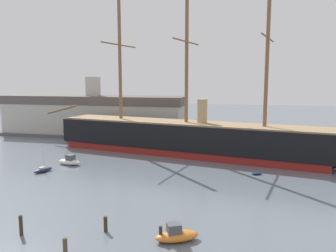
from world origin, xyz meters
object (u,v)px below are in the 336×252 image
Objects in this scene: dinghy_far_left at (71,140)px; seagull_in_flight at (141,120)px; dockside_warehouse_left at (93,116)px; mooring_piling_left_pair at (21,225)px; mooring_piling_right_pair at (161,234)px; tall_ship at (186,137)px; mooring_piling_midwater at (106,224)px; motorboat_alongside_bow at (69,161)px; sailboat_far_right at (307,154)px; motorboat_foreground_right at (176,235)px; sailboat_mid_left at (43,170)px; motorboat_distant_centre at (178,139)px; mooring_piling_nearest at (65,246)px; dinghy_alongside_stern at (257,173)px.

seagull_in_flight reaches higher than dinghy_far_left.
mooring_piling_left_pair is at bearing -71.29° from dockside_warehouse_left.
seagull_in_flight is at bearing 111.30° from mooring_piling_right_pair.
mooring_piling_midwater is at bearing -92.60° from tall_ship.
mooring_piling_right_pair is at bearing 6.95° from mooring_piling_left_pair.
motorboat_alongside_bow reaches higher than mooring_piling_midwater.
sailboat_far_right is 58.77m from mooring_piling_left_pair.
motorboat_foreground_right is 29.58m from seagull_in_flight.
mooring_piling_left_pair is (-35.71, -46.67, 0.65)m from sailboat_far_right.
dinghy_far_left is at bearing 128.57° from motorboat_foreground_right.
sailboat_mid_left is 4.87× the size of seagull_in_flight.
sailboat_far_right reaches higher than motorboat_alongside_bow.
dockside_warehouse_left is (1.53, 10.32, 5.49)m from dinghy_far_left.
motorboat_distant_centre is 31.51m from seagull_in_flight.
mooring_piling_nearest is (28.76, -53.17, 0.48)m from dinghy_far_left.
dinghy_far_left is 61.25m from mooring_piling_right_pair.
sailboat_mid_left is (-28.37, 20.10, -0.26)m from motorboat_foreground_right.
sailboat_far_right is at bearing 59.38° from mooring_piling_nearest.
mooring_piling_midwater is (-27.33, -43.89, 0.42)m from sailboat_far_right.
mooring_piling_nearest is (1.53, -60.97, 0.29)m from motorboat_distant_centre.
mooring_piling_nearest is at bearing -153.14° from motorboat_foreground_right.
dinghy_far_left is 0.05× the size of dockside_warehouse_left.
mooring_piling_right_pair is at bearing -68.70° from seagull_in_flight.
mooring_piling_left_pair is 8.84m from mooring_piling_midwater.
mooring_piling_nearest is at bearing -61.54° from motorboat_alongside_bow.
motorboat_foreground_right reaches higher than mooring_piling_midwater.
sailboat_mid_left is at bearing -108.72° from motorboat_alongside_bow.
seagull_in_flight is (-20.39, -1.17, 8.94)m from dinghy_alongside_stern.
mooring_piling_right_pair is at bearing 27.85° from mooring_piling_nearest.
sailboat_mid_left is 53.55m from sailboat_far_right.
mooring_piling_left_pair is (12.07, -22.49, 0.67)m from sailboat_mid_left.
sailboat_mid_left reaches higher than mooring_piling_left_pair.
mooring_piling_midwater is at bearing -86.58° from motorboat_distant_centre.
dockside_warehouse_left reaches higher than mooring_piling_left_pair.
sailboat_far_right is at bearing 66.33° from motorboat_foreground_right.
seagull_in_flight reaches higher than mooring_piling_nearest.
seagull_in_flight is at bearing -52.53° from dockside_warehouse_left.
mooring_piling_right_pair reaches higher than motorboat_distant_centre.
tall_ship is 45.40× the size of mooring_piling_nearest.
seagull_in_flight reaches higher than mooring_piling_right_pair.
motorboat_distant_centre is (27.23, 7.80, 0.19)m from dinghy_far_left.
dinghy_far_left reaches higher than dinghy_alongside_stern.
dinghy_alongside_stern is at bearing 49.67° from mooring_piling_left_pair.
dockside_warehouse_left is at bearing 107.86° from motorboat_alongside_bow.
sailboat_mid_left is 2.85× the size of mooring_piling_midwater.
motorboat_alongside_bow reaches higher than dinghy_far_left.
sailboat_mid_left is at bearing -138.31° from tall_ship.
tall_ship reaches higher than mooring_piling_left_pair.
mooring_piling_nearest is (18.66, -25.02, 0.38)m from sailboat_mid_left.
motorboat_alongside_bow is (1.96, 5.78, 0.30)m from sailboat_mid_left.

